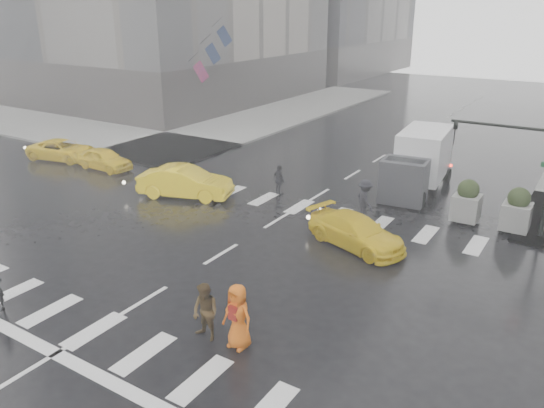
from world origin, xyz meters
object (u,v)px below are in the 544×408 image
Objects in this scene: traffic_signal_pole at (526,159)px; taxi_mid at (185,182)px; pedestrian_orange at (238,316)px; taxi_front at (104,159)px; box_truck at (419,161)px; pedestrian_brown at (205,312)px.

traffic_signal_pole is 15.12m from taxi_mid.
taxi_front is at bearing 153.94° from pedestrian_orange.
box_truck is at bearing -69.55° from taxi_front.
taxi_mid is (-9.39, 8.58, -0.19)m from pedestrian_orange.
pedestrian_brown is at bearing -115.60° from traffic_signal_pole.
traffic_signal_pole is at bearing 72.21° from pedestrian_orange.
traffic_signal_pole is at bearing 71.44° from pedestrian_brown.
pedestrian_brown is 0.48× the size of taxi_front.
taxi_front is (-16.47, 9.68, -0.34)m from pedestrian_orange.
taxi_mid is 11.62m from box_truck.
pedestrian_orange is at bearing -151.12° from taxi_mid.
traffic_signal_pole is 0.79× the size of box_truck.
box_truck is at bearing -72.24° from taxi_mid.
box_truck is at bearing 94.64° from pedestrian_orange.
box_truck reaches higher than pedestrian_orange.
taxi_mid is at bearing 140.87° from pedestrian_brown.
pedestrian_orange is 0.53× the size of taxi_front.
taxi_front is (-21.51, -2.68, -2.61)m from traffic_signal_pole.
pedestrian_orange is at bearing -112.18° from traffic_signal_pole.
taxi_mid reaches higher than taxi_front.
pedestrian_brown is 0.37× the size of taxi_mid.
pedestrian_orange reaches higher than taxi_front.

